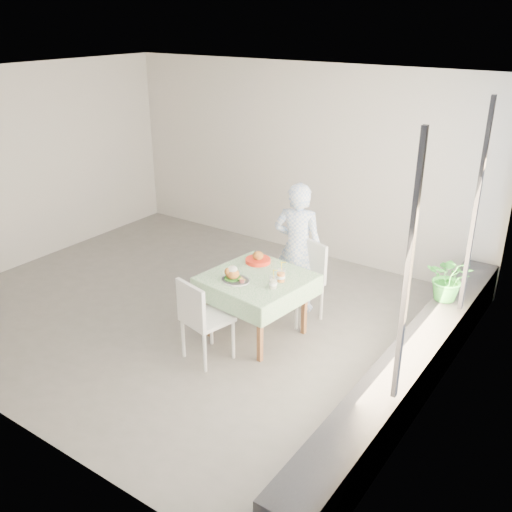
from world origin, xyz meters
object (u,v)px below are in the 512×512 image
Objects in this scene: main_dish at (234,276)px; juice_cup_orange at (281,276)px; cafe_table at (257,299)px; chair_far at (300,295)px; potted_plant at (449,278)px; chair_near at (207,334)px; diner at (298,248)px.

juice_cup_orange is (0.43, 0.27, 0.01)m from main_dish.
chair_far reaches higher than cafe_table.
potted_plant is (1.49, 1.08, -0.04)m from juice_cup_orange.
diner is (0.19, 1.52, 0.52)m from chair_near.
chair_far is at bearing 72.94° from cafe_table.
diner is 0.82m from juice_cup_orange.
main_dish is (-0.34, -0.86, 0.50)m from chair_far.
chair_far is at bearing 74.92° from chair_near.
chair_near is 2.82× the size of main_dish.
chair_near is (-0.36, -1.33, -0.01)m from chair_far.
chair_near reaches higher than cafe_table.
main_dish is (-0.17, -1.05, -0.01)m from diner.
potted_plant is at bearing 32.34° from cafe_table.
cafe_table is at bearing 71.52° from diner.
diner is (0.03, 0.82, 0.35)m from cafe_table.
chair_near reaches higher than main_dish.
chair_far is 1.72m from potted_plant.
diner is 5.74× the size of juice_cup_orange.
main_dish is 0.63× the size of potted_plant.
juice_cup_orange is at bearing 58.65° from chair_near.
chair_near is at bearing -105.08° from chair_far.
potted_plant is at bearing 17.35° from chair_far.
diner is at bearing 82.70° from chair_near.
cafe_table is 1.24× the size of chair_near.
diner reaches higher than chair_near.
chair_near is at bearing 66.28° from diner.
diner is at bearing -170.14° from potted_plant.
juice_cup_orange reaches higher than main_dish.
potted_plant is (1.74, 0.30, -0.05)m from diner.
diner reaches higher than main_dish.
chair_far is 0.58m from diner.
cafe_table is 1.22× the size of chair_far.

